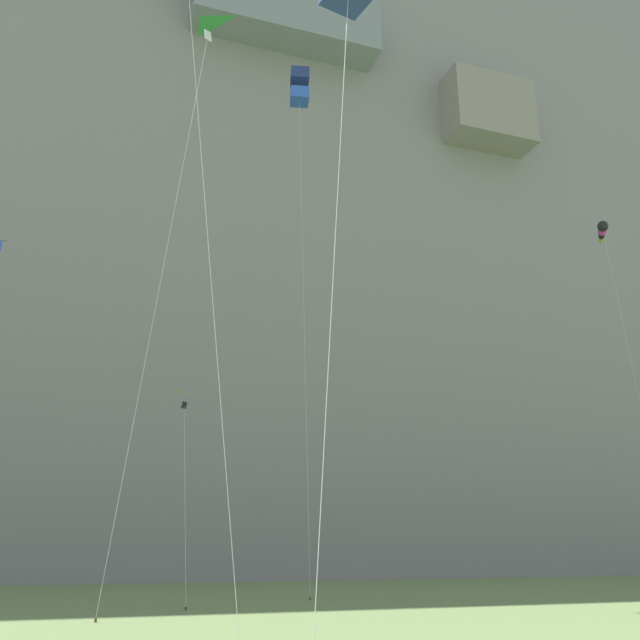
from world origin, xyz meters
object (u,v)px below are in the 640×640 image
at_px(kite_delta_far_left, 190,409).
at_px(kite_delta_low_center, 199,34).
at_px(kite_box_mid_left, 300,87).
at_px(kite_windsock_mid_right, 602,231).

xyz_separation_m(kite_delta_far_left, kite_delta_low_center, (-1.08, -3.23, 17.16)).
relative_size(kite_delta_far_left, kite_delta_low_center, 0.32).
height_order(kite_box_mid_left, kite_windsock_mid_right, kite_box_mid_left).
distance_m(kite_delta_low_center, kite_box_mid_left, 10.39).
xyz_separation_m(kite_delta_low_center, kite_box_mid_left, (7.01, 6.76, 3.63)).
xyz_separation_m(kite_delta_far_left, kite_box_mid_left, (5.93, 3.52, 20.79)).
height_order(kite_delta_far_left, kite_windsock_mid_right, kite_windsock_mid_right).
xyz_separation_m(kite_delta_low_center, kite_windsock_mid_right, (28.05, 6.29, -2.90)).
bearing_deg(kite_box_mid_left, kite_delta_low_center, -136.06).
relative_size(kite_delta_far_left, kite_box_mid_left, 0.28).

